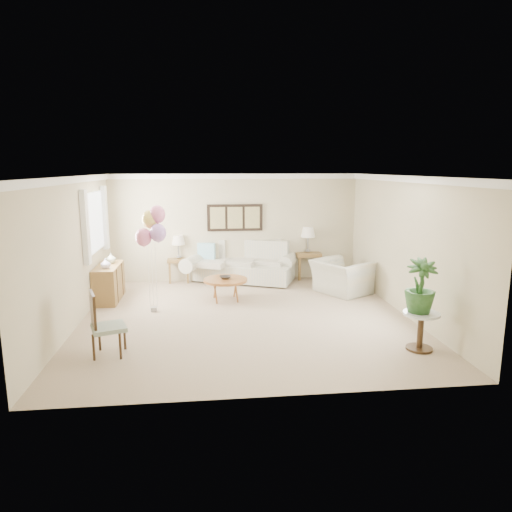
# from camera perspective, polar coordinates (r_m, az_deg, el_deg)

# --- Properties ---
(ground_plane) EXTENTS (6.00, 6.00, 0.00)m
(ground_plane) POSITION_cam_1_polar(r_m,az_deg,el_deg) (8.55, -1.23, -7.72)
(ground_plane) COLOR tan
(room_shell) EXTENTS (6.04, 6.04, 2.60)m
(room_shell) POSITION_cam_1_polar(r_m,az_deg,el_deg) (8.26, -2.10, 3.21)
(room_shell) COLOR beige
(room_shell) RESTS_ON ground
(wall_art_triptych) EXTENTS (1.35, 0.06, 0.65)m
(wall_art_triptych) POSITION_cam_1_polar(r_m,az_deg,el_deg) (11.12, -2.65, 4.81)
(wall_art_triptych) COLOR black
(wall_art_triptych) RESTS_ON ground
(sofa) EXTENTS (3.04, 1.89, 0.99)m
(sofa) POSITION_cam_1_polar(r_m,az_deg,el_deg) (11.22, -1.73, -1.13)
(sofa) COLOR beige
(sofa) RESTS_ON ground
(end_table_left) EXTENTS (0.54, 0.49, 0.58)m
(end_table_left) POSITION_cam_1_polar(r_m,az_deg,el_deg) (11.24, -9.61, -0.74)
(end_table_left) COLOR olive
(end_table_left) RESTS_ON ground
(end_table_right) EXTENTS (0.61, 0.55, 0.67)m
(end_table_right) POSITION_cam_1_polar(r_m,az_deg,el_deg) (11.50, 6.45, -0.04)
(end_table_right) COLOR olive
(end_table_right) RESTS_ON ground
(lamp_left) EXTENTS (0.32, 0.32, 0.56)m
(lamp_left) POSITION_cam_1_polar(r_m,az_deg,el_deg) (11.15, -9.69, 1.88)
(lamp_left) COLOR gray
(lamp_left) RESTS_ON end_table_left
(lamp_right) EXTENTS (0.36, 0.36, 0.63)m
(lamp_right) POSITION_cam_1_polar(r_m,az_deg,el_deg) (11.40, 6.51, 2.88)
(lamp_right) COLOR gray
(lamp_right) RESTS_ON end_table_right
(coffee_table) EXTENTS (0.92, 0.92, 0.46)m
(coffee_table) POSITION_cam_1_polar(r_m,az_deg,el_deg) (9.55, -3.83, -3.08)
(coffee_table) COLOR brown
(coffee_table) RESTS_ON ground
(decor_bowl) EXTENTS (0.25, 0.25, 0.06)m
(decor_bowl) POSITION_cam_1_polar(r_m,az_deg,el_deg) (9.54, -3.87, -2.69)
(decor_bowl) COLOR #29241F
(decor_bowl) RESTS_ON coffee_table
(armchair) EXTENTS (1.42, 1.47, 0.73)m
(armchair) POSITION_cam_1_polar(r_m,az_deg,el_deg) (10.28, 10.61, -2.58)
(armchair) COLOR beige
(armchair) RESTS_ON ground
(side_table) EXTENTS (0.55, 0.55, 0.59)m
(side_table) POSITION_cam_1_polar(r_m,az_deg,el_deg) (7.42, 19.93, -7.74)
(side_table) COLOR silver
(side_table) RESTS_ON ground
(potted_plant) EXTENTS (0.52, 0.52, 0.82)m
(potted_plant) POSITION_cam_1_polar(r_m,az_deg,el_deg) (7.27, 19.87, -3.53)
(potted_plant) COLOR #1E4817
(potted_plant) RESTS_ON side_table
(accent_chair) EXTENTS (0.60, 0.60, 0.96)m
(accent_chair) POSITION_cam_1_polar(r_m,az_deg,el_deg) (7.14, -18.53, -7.93)
(accent_chair) COLOR #8F9E8B
(accent_chair) RESTS_ON ground
(credenza) EXTENTS (0.46, 1.20, 0.74)m
(credenza) POSITION_cam_1_polar(r_m,az_deg,el_deg) (10.07, -17.91, -3.19)
(credenza) COLOR olive
(credenza) RESTS_ON ground
(vase_white) EXTENTS (0.24, 0.24, 0.21)m
(vase_white) POSITION_cam_1_polar(r_m,az_deg,el_deg) (9.69, -18.29, -0.89)
(vase_white) COLOR #B7B4D0
(vase_white) RESTS_ON credenza
(vase_sage) EXTENTS (0.27, 0.27, 0.21)m
(vase_sage) POSITION_cam_1_polar(r_m,az_deg,el_deg) (10.20, -17.68, -0.26)
(vase_sage) COLOR #ADB79E
(vase_sage) RESTS_ON credenza
(balloon_cluster) EXTENTS (0.58, 0.45, 2.05)m
(balloon_cluster) POSITION_cam_1_polar(r_m,az_deg,el_deg) (8.78, -12.84, 3.60)
(balloon_cluster) COLOR gray
(balloon_cluster) RESTS_ON ground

